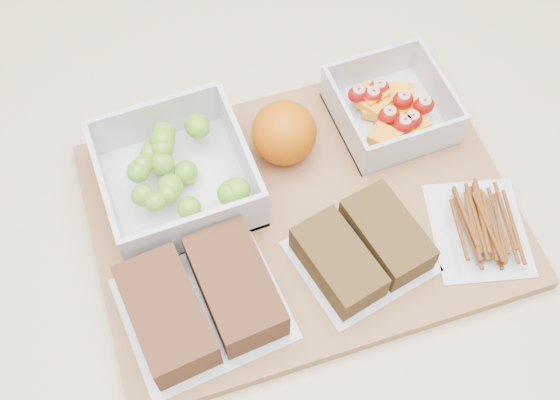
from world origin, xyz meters
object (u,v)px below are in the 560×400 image
(cutting_board, at_px, (303,214))
(sandwich_bag_center, at_px, (362,249))
(pretzel_bag, at_px, (481,225))
(orange, at_px, (284,133))
(sandwich_bag_left, at_px, (201,301))
(grape_container, at_px, (178,173))
(fruit_container, at_px, (390,109))

(cutting_board, height_order, sandwich_bag_center, sandwich_bag_center)
(sandwich_bag_center, bearing_deg, pretzel_bag, -6.90)
(orange, height_order, sandwich_bag_left, orange)
(orange, height_order, sandwich_bag_center, orange)
(grape_container, distance_m, sandwich_bag_center, 0.20)
(grape_container, height_order, sandwich_bag_center, grape_container)
(cutting_board, height_order, fruit_container, fruit_container)
(pretzel_bag, bearing_deg, orange, 133.21)
(grape_container, bearing_deg, cutting_board, -33.44)
(cutting_board, distance_m, fruit_container, 0.15)
(orange, xyz_separation_m, pretzel_bag, (0.15, -0.16, -0.02))
(cutting_board, bearing_deg, sandwich_bag_center, -60.88)
(grape_container, relative_size, pretzel_bag, 1.10)
(cutting_board, bearing_deg, grape_container, 149.35)
(pretzel_bag, bearing_deg, fruit_container, 99.42)
(fruit_container, bearing_deg, grape_container, -179.58)
(cutting_board, height_order, sandwich_bag_left, sandwich_bag_left)
(sandwich_bag_center, bearing_deg, fruit_container, 55.84)
(sandwich_bag_center, distance_m, pretzel_bag, 0.12)
(sandwich_bag_left, distance_m, pretzel_bag, 0.28)
(orange, bearing_deg, fruit_container, -0.69)
(sandwich_bag_left, bearing_deg, grape_container, 82.26)
(cutting_board, xyz_separation_m, sandwich_bag_left, (-0.13, -0.07, 0.03))
(orange, distance_m, sandwich_bag_left, 0.19)
(sandwich_bag_left, distance_m, sandwich_bag_center, 0.16)
(pretzel_bag, bearing_deg, cutting_board, 151.94)
(sandwich_bag_center, height_order, pretzel_bag, sandwich_bag_center)
(fruit_container, bearing_deg, cutting_board, -150.57)
(grape_container, distance_m, orange, 0.12)
(cutting_board, relative_size, sandwich_bag_left, 2.72)
(cutting_board, xyz_separation_m, orange, (0.01, 0.07, 0.04))
(fruit_container, xyz_separation_m, sandwich_bag_center, (-0.10, -0.14, -0.00))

